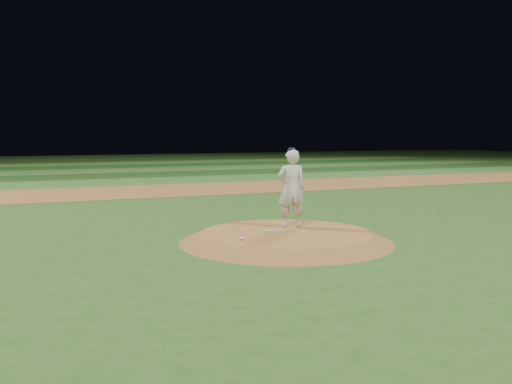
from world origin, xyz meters
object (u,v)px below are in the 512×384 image
Objects in this scene: pitching_rubber at (274,231)px; pitcher_on_mound at (291,188)px; pitchers_mound at (286,237)px; rosin_bag at (242,239)px.

pitcher_on_mound is at bearing 50.55° from pitching_rubber.
pitchers_mound is 44.12× the size of rosin_bag.
rosin_bag is (-1.45, -0.54, 0.16)m from pitchers_mound.
pitchers_mound is 1.46m from pitcher_on_mound.
pitching_rubber is 1.34m from pitcher_on_mound.
pitcher_on_mound reaches higher than pitchers_mound.
pitching_rubber is at bearing -149.30° from pitcher_on_mound.
pitching_rubber is at bearing 33.54° from rosin_bag.
pitching_rubber is 4.64× the size of rosin_bag.
pitcher_on_mound is at bearing 55.00° from pitchers_mound.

